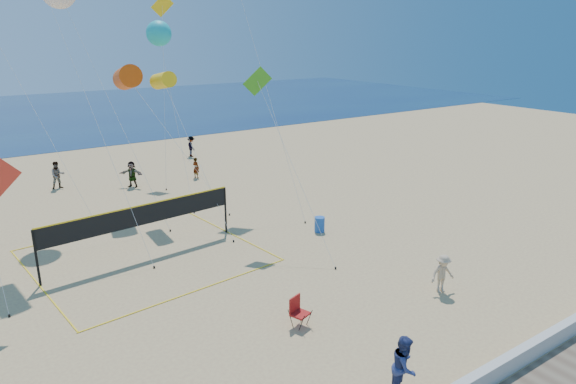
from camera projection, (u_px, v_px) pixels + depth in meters
ground at (307, 384)px, 14.97m from camera, size 120.00×120.00×0.00m
ocean at (10, 116)px, 63.79m from camera, size 140.00×50.00×0.03m
bystander_a at (404, 367)px, 14.23m from camera, size 1.15×1.07×1.88m
bystander_b at (443, 274)px, 20.09m from camera, size 1.13×0.80×1.58m
far_person_1 at (132, 174)px, 34.07m from camera, size 1.50×1.52×1.74m
far_person_2 at (196, 168)px, 36.23m from camera, size 0.53×0.63×1.47m
far_person_3 at (58, 175)px, 33.68m from camera, size 0.89×0.69×1.82m
far_person_4 at (191, 146)px, 42.59m from camera, size 0.72×1.15×1.70m
camp_chair at (298, 310)px, 17.80m from camera, size 0.73×0.84×1.21m
trash_barrel at (320, 224)px, 26.42m from camera, size 0.58×0.58×0.79m
volleyball_net at (141, 221)px, 23.14m from camera, size 10.11×9.98×2.47m
kite_2 at (163, 81)px, 27.32m from camera, size 1.21×7.04×7.96m
kite_4 at (263, 94)px, 24.08m from camera, size 1.32×5.93×8.35m
kite_7 at (159, 33)px, 30.77m from camera, size 1.99×6.17×10.58m
kite_9 at (163, 18)px, 35.14m from camera, size 3.24×5.17×12.45m
kite_10 at (127, 78)px, 28.85m from camera, size 4.37×6.70×8.25m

